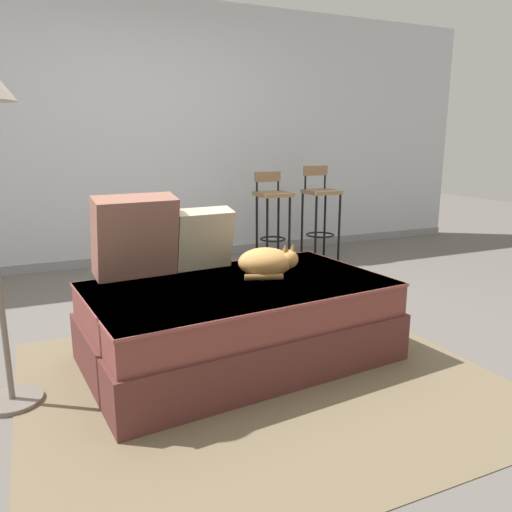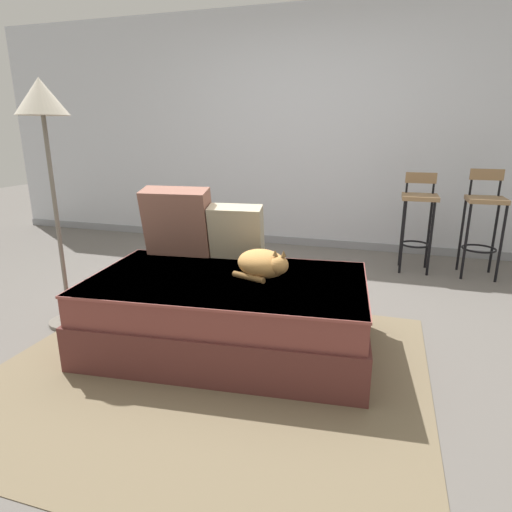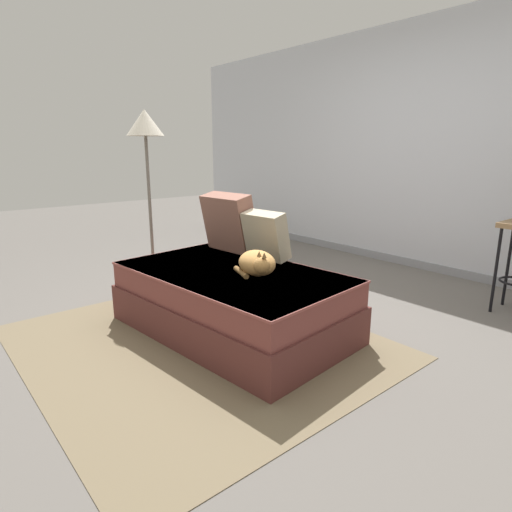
% 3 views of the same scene
% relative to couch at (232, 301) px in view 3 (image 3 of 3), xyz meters
% --- Properties ---
extents(ground_plane, '(16.00, 16.00, 0.00)m').
position_rel_couch_xyz_m(ground_plane, '(0.00, 0.40, -0.23)').
color(ground_plane, '#66605B').
rests_on(ground_plane, ground).
extents(wall_back_panel, '(8.00, 0.10, 2.60)m').
position_rel_couch_xyz_m(wall_back_panel, '(0.00, 2.65, 1.07)').
color(wall_back_panel, silver).
rests_on(wall_back_panel, ground).
extents(wall_baseboard_trim, '(8.00, 0.02, 0.09)m').
position_rel_couch_xyz_m(wall_baseboard_trim, '(0.00, 2.60, -0.19)').
color(wall_baseboard_trim, gray).
rests_on(wall_baseboard_trim, ground).
extents(area_rug, '(2.38, 2.09, 0.01)m').
position_rel_couch_xyz_m(area_rug, '(0.00, -0.30, -0.23)').
color(area_rug, '#75664C').
rests_on(area_rug, ground).
extents(couch, '(1.76, 1.15, 0.46)m').
position_rel_couch_xyz_m(couch, '(0.00, 0.00, 0.00)').
color(couch, brown).
rests_on(couch, ground).
extents(throw_pillow_corner, '(0.48, 0.30, 0.49)m').
position_rel_couch_xyz_m(throw_pillow_corner, '(-0.50, 0.35, 0.47)').
color(throw_pillow_corner, '#936051').
rests_on(throw_pillow_corner, couch).
extents(throw_pillow_middle, '(0.38, 0.24, 0.38)m').
position_rel_couch_xyz_m(throw_pillow_middle, '(-0.08, 0.39, 0.42)').
color(throw_pillow_middle, beige).
rests_on(throw_pillow_middle, couch).
extents(cat, '(0.38, 0.33, 0.20)m').
position_rel_couch_xyz_m(cat, '(0.21, 0.06, 0.31)').
color(cat, tan).
rests_on(cat, couch).
extents(floor_lamp, '(0.32, 0.32, 1.62)m').
position_rel_couch_xyz_m(floor_lamp, '(-1.19, -0.01, 1.13)').
color(floor_lamp, slate).
rests_on(floor_lamp, ground).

